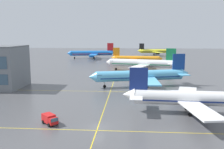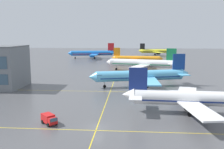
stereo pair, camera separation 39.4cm
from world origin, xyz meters
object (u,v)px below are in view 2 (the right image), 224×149
(airliner_front_gate, at_px, (194,98))
(airliner_far_left_stand, at_px, (137,59))
(airliner_third_row, at_px, (142,63))
(service_truck_red_van, at_px, (49,119))
(airliner_distant_taxiway, at_px, (157,51))
(airliner_second_row, at_px, (141,76))
(airliner_far_right_stand, at_px, (93,53))

(airliner_front_gate, distance_m, airliner_far_left_stand, 101.86)
(airliner_third_row, height_order, service_truck_red_van, airliner_third_row)
(airliner_distant_taxiway, height_order, service_truck_red_van, airliner_distant_taxiway)
(airliner_far_left_stand, xyz_separation_m, airliner_distant_taxiway, (20.06, 72.62, 0.12))
(airliner_front_gate, xyz_separation_m, airliner_second_row, (-11.41, 30.92, 0.29))
(airliner_far_right_stand, relative_size, airliner_distant_taxiway, 1.11)
(airliner_second_row, distance_m, service_truck_red_van, 45.82)
(airliner_far_right_stand, bearing_deg, airliner_distant_taxiway, 33.27)
(airliner_second_row, bearing_deg, airliner_distant_taxiway, 82.08)
(airliner_front_gate, distance_m, airliner_third_row, 70.78)
(airliner_far_left_stand, xyz_separation_m, service_truck_red_van, (-20.88, -110.87, -2.41))
(airliner_second_row, xyz_separation_m, service_truck_red_van, (-21.06, -40.59, -2.87))
(airliner_far_left_stand, bearing_deg, airliner_third_row, -86.06)
(airliner_third_row, xyz_separation_m, airliner_distant_taxiway, (17.92, 103.67, -0.42))
(airliner_third_row, relative_size, service_truck_red_van, 9.13)
(airliner_far_right_stand, xyz_separation_m, service_truck_red_van, (13.53, -147.76, -2.97))
(airliner_far_right_stand, distance_m, service_truck_red_van, 148.41)
(airliner_second_row, bearing_deg, airliner_far_right_stand, 107.89)
(service_truck_red_van, bearing_deg, airliner_far_right_stand, 95.23)
(airliner_second_row, xyz_separation_m, airliner_far_left_stand, (-0.19, 70.28, -0.46))
(airliner_far_right_stand, distance_m, airliner_distant_taxiway, 65.14)
(airliner_far_left_stand, distance_m, airliner_far_right_stand, 50.45)
(airliner_far_right_stand, relative_size, service_truck_red_van, 9.19)
(airliner_far_left_stand, height_order, airliner_far_right_stand, airliner_far_right_stand)
(airliner_distant_taxiway, relative_size, service_truck_red_van, 8.26)
(airliner_front_gate, bearing_deg, airliner_second_row, 110.26)
(airliner_front_gate, relative_size, service_truck_red_van, 8.36)
(airliner_third_row, bearing_deg, service_truck_red_van, -106.08)
(airliner_far_right_stand, bearing_deg, service_truck_red_van, -84.77)
(airliner_third_row, xyz_separation_m, airliner_far_right_stand, (-36.54, 67.94, 0.03))
(airliner_third_row, bearing_deg, airliner_front_gate, -82.32)
(airliner_far_left_stand, distance_m, airliner_distant_taxiway, 75.34)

